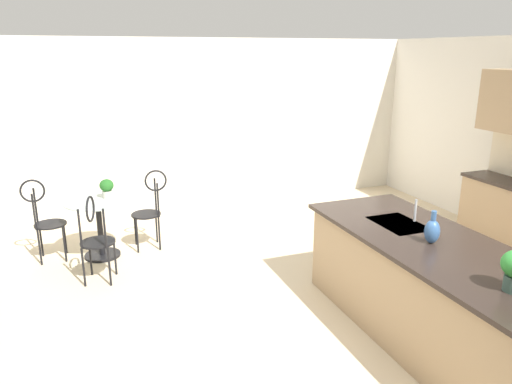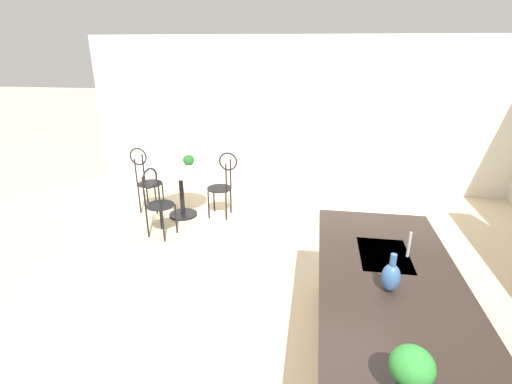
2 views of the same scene
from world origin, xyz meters
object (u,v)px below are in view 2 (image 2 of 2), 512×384
object	(u,v)px
chair_near_window	(223,182)
vase_on_counter	(391,277)
potted_plant_on_table	(189,162)
potted_plant_counter_far	(411,371)
chair_by_island	(146,177)
bistro_table	(181,189)
chair_toward_desk	(157,199)

from	to	relation	value
chair_near_window	vase_on_counter	world-z (taller)	vase_on_counter
potted_plant_on_table	potted_plant_counter_far	world-z (taller)	potted_plant_counter_far
potted_plant_counter_far	chair_by_island	bearing A→B (deg)	-141.36
vase_on_counter	chair_by_island	bearing A→B (deg)	-133.42
bistro_table	chair_toward_desk	distance (m)	0.76
chair_by_island	chair_toward_desk	bearing A→B (deg)	32.08
chair_toward_desk	potted_plant_counter_far	xyz separation A→B (m)	(3.06, 2.60, 0.52)
chair_by_island	chair_toward_desk	distance (m)	1.03
chair_toward_desk	vase_on_counter	xyz separation A→B (m)	(2.16, 2.66, 0.46)
chair_toward_desk	potted_plant_on_table	world-z (taller)	chair_toward_desk
chair_toward_desk	vase_on_counter	size ratio (longest dim) A/B	3.62
chair_toward_desk	vase_on_counter	distance (m)	3.46
chair_by_island	vase_on_counter	bearing A→B (deg)	46.58
chair_toward_desk	potted_plant_counter_far	distance (m)	4.05
potted_plant_counter_far	bistro_table	bearing A→B (deg)	-146.49
chair_near_window	vase_on_counter	xyz separation A→B (m)	(2.99, 1.94, 0.46)
chair_near_window	vase_on_counter	size ratio (longest dim) A/B	3.62
bistro_table	chair_toward_desk	xyz separation A→B (m)	(0.74, -0.08, 0.13)
bistro_table	vase_on_counter	world-z (taller)	vase_on_counter
bistro_table	potted_plant_on_table	distance (m)	0.45
bistro_table	vase_on_counter	size ratio (longest dim) A/B	2.78
bistro_table	potted_plant_counter_far	bearing A→B (deg)	33.51
chair_toward_desk	potted_plant_on_table	xyz separation A→B (m)	(-0.80, 0.20, 0.31)
potted_plant_counter_far	vase_on_counter	bearing A→B (deg)	176.14
bistro_table	chair_near_window	size ratio (longest dim) A/B	0.77
potted_plant_counter_far	vase_on_counter	size ratio (longest dim) A/B	1.03
chair_near_window	chair_toward_desk	world-z (taller)	same
chair_near_window	potted_plant_on_table	world-z (taller)	chair_near_window
bistro_table	chair_near_window	bearing A→B (deg)	97.52
vase_on_counter	bistro_table	bearing A→B (deg)	-138.38
bistro_table	potted_plant_on_table	bearing A→B (deg)	115.54
chair_by_island	potted_plant_counter_far	distance (m)	5.06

